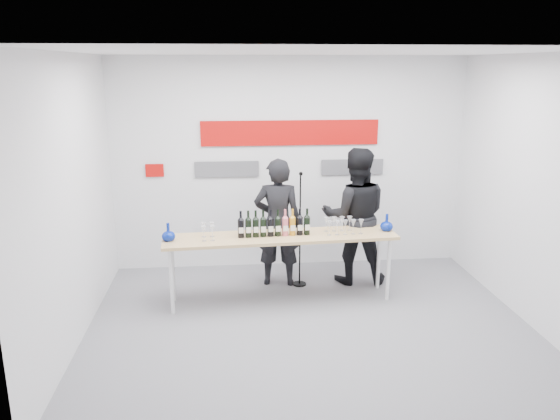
{
  "coord_description": "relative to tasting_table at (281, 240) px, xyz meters",
  "views": [
    {
      "loc": [
        -0.88,
        -5.63,
        2.87
      ],
      "look_at": [
        -0.26,
        0.8,
        1.15
      ],
      "focal_mm": 35.0,
      "sensor_mm": 36.0,
      "label": 1
    }
  ],
  "objects": [
    {
      "name": "mic_stand",
      "position": [
        0.3,
        0.47,
        -0.32
      ],
      "size": [
        0.18,
        0.18,
        1.55
      ],
      "rotation": [
        0.0,
        0.0,
        -0.26
      ],
      "color": "black",
      "rests_on": "ground"
    },
    {
      "name": "presenter_left",
      "position": [
        0.01,
        0.55,
        0.07
      ],
      "size": [
        0.67,
        0.49,
        1.72
      ],
      "primitive_type": "imported",
      "rotation": [
        0.0,
        0.0,
        3.01
      ],
      "color": "black",
      "rests_on": "ground"
    },
    {
      "name": "ground",
      "position": [
        0.26,
        -0.7,
        -0.79
      ],
      "size": [
        5.0,
        5.0,
        0.0
      ],
      "primitive_type": "plane",
      "color": "slate",
      "rests_on": "ground"
    },
    {
      "name": "tasting_table",
      "position": [
        0.0,
        0.0,
        0.0
      ],
      "size": [
        2.88,
        0.73,
        0.85
      ],
      "rotation": [
        0.0,
        0.0,
        0.06
      ],
      "color": "tan",
      "rests_on": "ground"
    },
    {
      "name": "glasses_left",
      "position": [
        -0.88,
        -0.05,
        0.16
      ],
      "size": [
        0.17,
        0.23,
        0.18
      ],
      "color": "silver",
      "rests_on": "tasting_table"
    },
    {
      "name": "presenter_right",
      "position": [
        1.05,
        0.55,
        0.13
      ],
      "size": [
        0.97,
        0.8,
        1.84
      ],
      "primitive_type": "imported",
      "rotation": [
        0.0,
        0.0,
        3.02
      ],
      "color": "black",
      "rests_on": "ground"
    },
    {
      "name": "decanter_right",
      "position": [
        1.34,
        0.08,
        0.17
      ],
      "size": [
        0.16,
        0.16,
        0.21
      ],
      "primitive_type": null,
      "color": "navy",
      "rests_on": "tasting_table"
    },
    {
      "name": "decanter_left",
      "position": [
        -1.34,
        -0.07,
        0.17
      ],
      "size": [
        0.16,
        0.16,
        0.21
      ],
      "primitive_type": null,
      "color": "navy",
      "rests_on": "tasting_table"
    },
    {
      "name": "glasses_right",
      "position": [
        0.76,
        0.03,
        0.16
      ],
      "size": [
        0.47,
        0.24,
        0.18
      ],
      "color": "silver",
      "rests_on": "tasting_table"
    },
    {
      "name": "wine_bottles",
      "position": [
        -0.08,
        -0.01,
        0.23
      ],
      "size": [
        0.89,
        0.12,
        0.33
      ],
      "rotation": [
        0.0,
        0.0,
        0.06
      ],
      "color": "black",
      "rests_on": "tasting_table"
    },
    {
      "name": "signage",
      "position": [
        0.2,
        1.27,
        1.02
      ],
      "size": [
        3.38,
        0.02,
        0.79
      ],
      "color": "#B20A07",
      "rests_on": "back_wall"
    },
    {
      "name": "back_wall",
      "position": [
        0.26,
        1.3,
        0.71
      ],
      "size": [
        5.0,
        0.04,
        3.0
      ],
      "primitive_type": "cube",
      "color": "silver",
      "rests_on": "ground"
    }
  ]
}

